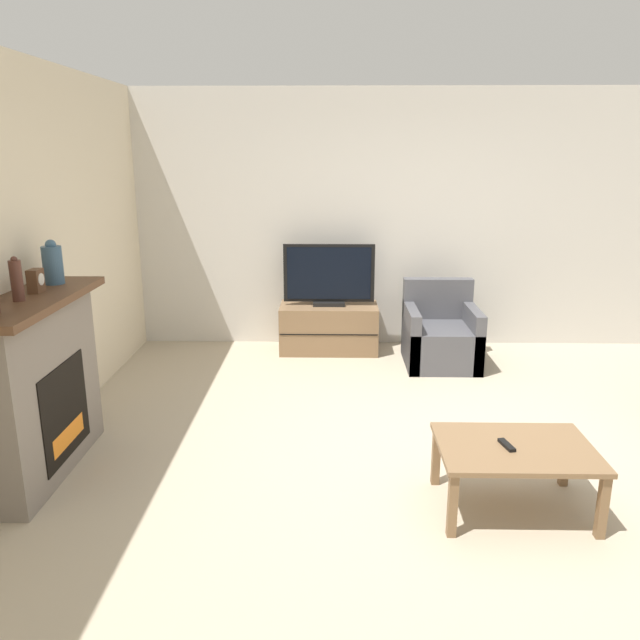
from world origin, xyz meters
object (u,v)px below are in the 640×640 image
at_px(fireplace, 36,386).
at_px(mantel_vase_right, 53,264).
at_px(armchair, 440,337).
at_px(tv, 329,277).
at_px(remote, 507,445).
at_px(mantel_vase_centre_left, 17,280).
at_px(tv_stand, 329,328).
at_px(mantel_clock, 36,281).
at_px(coffee_table, 515,454).

xyz_separation_m(fireplace, mantel_vase_right, (0.02, 0.40, 0.72)).
xyz_separation_m(mantel_vase_right, armchair, (2.97, 1.85, -1.06)).
xyz_separation_m(tv, remote, (1.05, -3.05, -0.38)).
distance_m(mantel_vase_centre_left, mantel_vase_right, 0.50).
bearing_deg(tv, tv_stand, 90.00).
distance_m(tv, armchair, 1.30).
relative_size(fireplace, remote, 8.61).
relative_size(mantel_clock, tv, 0.16).
relative_size(fireplace, armchair, 1.64).
relative_size(mantel_vase_centre_left, remote, 1.75).
distance_m(mantel_clock, remote, 3.07).
relative_size(tv, coffee_table, 1.05).
xyz_separation_m(fireplace, tv_stand, (1.87, 2.64, -0.36)).
height_order(mantel_clock, tv, mantel_clock).
height_order(mantel_vase_right, mantel_clock, mantel_vase_right).
relative_size(mantel_vase_centre_left, mantel_vase_right, 0.90).
distance_m(fireplace, tv, 3.24).
distance_m(fireplace, mantel_vase_centre_left, 0.72).
relative_size(mantel_clock, coffee_table, 0.17).
bearing_deg(remote, armchair, 75.81).
bearing_deg(armchair, tv, 160.64).
distance_m(fireplace, coffee_table, 3.02).
relative_size(tv_stand, remote, 6.60).
relative_size(tv, remote, 6.09).
xyz_separation_m(mantel_vase_centre_left, remote, (2.90, -0.31, -0.90)).
xyz_separation_m(mantel_vase_right, tv_stand, (1.86, 2.24, -1.08)).
distance_m(mantel_vase_centre_left, tv, 3.35).
xyz_separation_m(armchair, coffee_table, (-0.01, -2.65, 0.08)).
bearing_deg(fireplace, mantel_clock, 82.46).
bearing_deg(mantel_vase_centre_left, tv_stand, 55.92).
bearing_deg(coffee_table, mantel_vase_centre_left, 174.27).
relative_size(mantel_vase_centre_left, tv_stand, 0.27).
bearing_deg(tv, mantel_vase_right, -129.63).
bearing_deg(armchair, mantel_vase_centre_left, -141.67).
xyz_separation_m(tv_stand, remote, (1.05, -3.05, 0.17)).
xyz_separation_m(mantel_vase_right, coffee_table, (2.96, -0.80, -0.97)).
relative_size(mantel_vase_right, remote, 1.95).
bearing_deg(fireplace, tv_stand, 54.68).
distance_m(mantel_vase_right, armchair, 3.66).
xyz_separation_m(mantel_vase_centre_left, tv, (1.86, 2.74, -0.52)).
bearing_deg(tv, mantel_clock, -126.49).
bearing_deg(tv_stand, mantel_vase_centre_left, -124.08).
height_order(fireplace, mantel_vase_centre_left, mantel_vase_centre_left).
bearing_deg(tv, fireplace, -125.34).
xyz_separation_m(armchair, remote, (-0.07, -2.66, 0.15)).
relative_size(fireplace, mantel_vase_right, 4.42).
bearing_deg(tv_stand, tv, -90.00).
bearing_deg(armchair, mantel_clock, -144.54).
bearing_deg(remote, tv, 96.24).
distance_m(mantel_vase_centre_left, tv_stand, 3.48).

